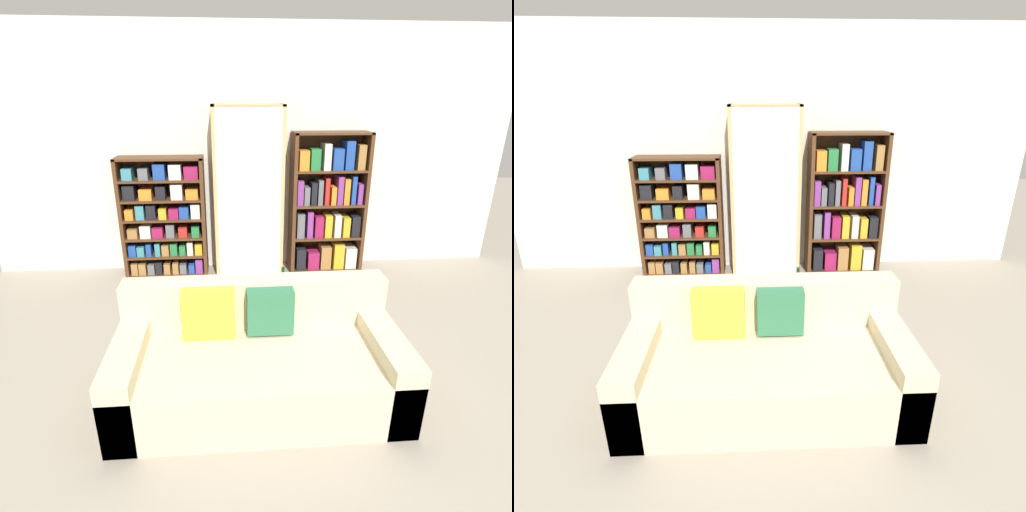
% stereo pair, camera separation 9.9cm
% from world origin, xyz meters
% --- Properties ---
extents(ground_plane, '(16.00, 16.00, 0.00)m').
position_xyz_m(ground_plane, '(0.00, 0.00, 0.00)').
color(ground_plane, gray).
extents(wall_back, '(6.03, 0.06, 2.70)m').
position_xyz_m(wall_back, '(0.00, 2.78, 1.35)').
color(wall_back, silver).
rests_on(wall_back, ground).
extents(couch, '(1.90, 0.91, 0.75)m').
position_xyz_m(couch, '(-0.11, 0.40, 0.27)').
color(couch, beige).
rests_on(couch, ground).
extents(bookshelf_left, '(0.94, 0.32, 1.36)m').
position_xyz_m(bookshelf_left, '(-1.00, 2.58, 0.66)').
color(bookshelf_left, '#4C2D19').
rests_on(bookshelf_left, ground).
extents(display_cabinet, '(0.77, 0.36, 1.89)m').
position_xyz_m(display_cabinet, '(-0.04, 2.56, 0.93)').
color(display_cabinet, tan).
rests_on(display_cabinet, ground).
extents(bookshelf_right, '(0.86, 0.32, 1.61)m').
position_xyz_m(bookshelf_right, '(0.88, 2.58, 0.76)').
color(bookshelf_right, '#4C2D19').
rests_on(bookshelf_right, ground).
extents(wine_bottle, '(0.08, 0.08, 0.36)m').
position_xyz_m(wine_bottle, '(0.26, 1.80, 0.15)').
color(wine_bottle, '#143819').
rests_on(wine_bottle, ground).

